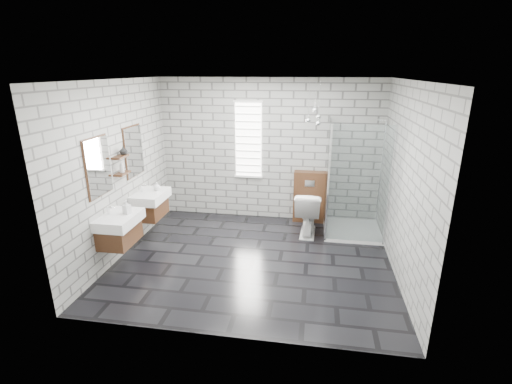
% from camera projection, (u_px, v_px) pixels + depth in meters
% --- Properties ---
extents(floor, '(4.20, 3.60, 0.02)m').
position_uv_depth(floor, '(254.00, 260.00, 5.82)').
color(floor, black).
rests_on(floor, ground).
extents(ceiling, '(4.20, 3.60, 0.02)m').
position_uv_depth(ceiling, '(253.00, 79.00, 4.96)').
color(ceiling, white).
rests_on(ceiling, wall_back).
extents(wall_back, '(4.20, 0.02, 2.70)m').
position_uv_depth(wall_back, '(269.00, 151.00, 7.09)').
color(wall_back, '#9E9D98').
rests_on(wall_back, floor).
extents(wall_front, '(4.20, 0.02, 2.70)m').
position_uv_depth(wall_front, '(223.00, 226.00, 3.70)').
color(wall_front, '#9E9D98').
rests_on(wall_front, floor).
extents(wall_left, '(0.02, 3.60, 2.70)m').
position_uv_depth(wall_left, '(119.00, 170.00, 5.71)').
color(wall_left, '#9E9D98').
rests_on(wall_left, floor).
extents(wall_right, '(0.02, 3.60, 2.70)m').
position_uv_depth(wall_right, '(405.00, 183.00, 5.07)').
color(wall_right, '#9E9D98').
rests_on(wall_right, floor).
extents(vanity_left, '(0.47, 0.70, 1.57)m').
position_uv_depth(vanity_left, '(117.00, 221.00, 5.34)').
color(vanity_left, '#492916').
rests_on(vanity_left, wall_left).
extents(vanity_right, '(0.47, 0.70, 1.57)m').
position_uv_depth(vanity_right, '(148.00, 197.00, 6.33)').
color(vanity_right, '#492916').
rests_on(vanity_right, wall_left).
extents(shelf_lower, '(0.14, 0.30, 0.03)m').
position_uv_depth(shelf_lower, '(122.00, 173.00, 5.66)').
color(shelf_lower, '#492916').
rests_on(shelf_lower, wall_left).
extents(shelf_upper, '(0.14, 0.30, 0.03)m').
position_uv_depth(shelf_upper, '(120.00, 157.00, 5.58)').
color(shelf_upper, '#492916').
rests_on(shelf_upper, wall_left).
extents(window, '(0.56, 0.05, 1.48)m').
position_uv_depth(window, '(248.00, 140.00, 7.06)').
color(window, white).
rests_on(window, wall_back).
extents(cistern_panel, '(0.60, 0.20, 1.00)m').
position_uv_depth(cistern_panel, '(309.00, 197.00, 7.13)').
color(cistern_panel, '#492916').
rests_on(cistern_panel, floor).
extents(flush_plate, '(0.18, 0.01, 0.12)m').
position_uv_depth(flush_plate, '(310.00, 183.00, 6.94)').
color(flush_plate, silver).
rests_on(flush_plate, cistern_panel).
extents(shower_enclosure, '(1.00, 1.00, 2.03)m').
position_uv_depth(shower_enclosure, '(348.00, 208.00, 6.54)').
color(shower_enclosure, white).
rests_on(shower_enclosure, floor).
extents(pendant_cluster, '(0.27, 0.23, 0.78)m').
position_uv_depth(pendant_cluster, '(314.00, 118.00, 6.34)').
color(pendant_cluster, silver).
rests_on(pendant_cluster, ceiling).
extents(toilet, '(0.48, 0.80, 0.80)m').
position_uv_depth(toilet, '(308.00, 212.00, 6.62)').
color(toilet, white).
rests_on(toilet, floor).
extents(soap_bottle_a, '(0.12, 0.12, 0.20)m').
position_uv_depth(soap_bottle_a, '(127.00, 207.00, 5.32)').
color(soap_bottle_a, '#B2B2B2').
rests_on(soap_bottle_a, vanity_left).
extents(soap_bottle_b, '(0.14, 0.14, 0.15)m').
position_uv_depth(soap_bottle_b, '(157.00, 186.00, 6.37)').
color(soap_bottle_b, '#B2B2B2').
rests_on(soap_bottle_b, vanity_right).
extents(soap_bottle_c, '(0.09, 0.09, 0.18)m').
position_uv_depth(soap_bottle_c, '(122.00, 167.00, 5.62)').
color(soap_bottle_c, '#B2B2B2').
rests_on(soap_bottle_c, shelf_lower).
extents(vase, '(0.14, 0.14, 0.12)m').
position_uv_depth(vase, '(123.00, 150.00, 5.64)').
color(vase, '#B2B2B2').
rests_on(vase, shelf_upper).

